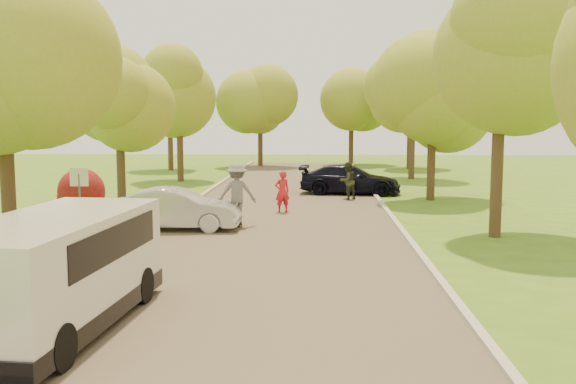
% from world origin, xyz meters
% --- Properties ---
extents(ground, '(100.00, 100.00, 0.00)m').
position_xyz_m(ground, '(0.00, 0.00, 0.00)').
color(ground, '#426C19').
rests_on(ground, ground).
extents(road, '(8.00, 60.00, 0.01)m').
position_xyz_m(road, '(0.00, 8.00, 0.01)').
color(road, '#4C4438').
rests_on(road, ground).
extents(curb_left, '(0.18, 60.00, 0.12)m').
position_xyz_m(curb_left, '(-4.05, 8.00, 0.06)').
color(curb_left, '#B2AD9E').
rests_on(curb_left, ground).
extents(curb_right, '(0.18, 60.00, 0.12)m').
position_xyz_m(curb_right, '(4.05, 8.00, 0.06)').
color(curb_right, '#B2AD9E').
rests_on(curb_right, ground).
extents(street_sign, '(0.55, 0.06, 2.17)m').
position_xyz_m(street_sign, '(-5.80, 4.00, 1.56)').
color(street_sign, '#59595E').
rests_on(street_sign, ground).
extents(red_shrub, '(1.70, 1.70, 1.95)m').
position_xyz_m(red_shrub, '(-6.30, 5.50, 1.10)').
color(red_shrub, '#382619').
rests_on(red_shrub, ground).
extents(tree_l_mida, '(4.71, 4.60, 7.39)m').
position_xyz_m(tree_l_mida, '(-6.30, 1.00, 5.17)').
color(tree_l_mida, '#382619').
rests_on(tree_l_mida, ground).
extents(tree_l_midb, '(4.30, 4.20, 6.62)m').
position_xyz_m(tree_l_midb, '(-6.81, 12.00, 4.59)').
color(tree_l_midb, '#382619').
rests_on(tree_l_midb, ground).
extents(tree_l_far, '(4.92, 4.80, 7.79)m').
position_xyz_m(tree_l_far, '(-6.39, 22.00, 5.47)').
color(tree_l_far, '#382619').
rests_on(tree_l_far, ground).
extents(tree_r_mida, '(5.13, 5.00, 7.95)m').
position_xyz_m(tree_r_mida, '(7.02, 5.00, 5.54)').
color(tree_r_mida, '#382619').
rests_on(tree_r_mida, ground).
extents(tree_r_midb, '(4.51, 4.40, 7.01)m').
position_xyz_m(tree_r_midb, '(6.60, 14.00, 4.88)').
color(tree_r_midb, '#382619').
rests_on(tree_r_midb, ground).
extents(tree_r_far, '(5.33, 5.20, 8.34)m').
position_xyz_m(tree_r_far, '(7.23, 24.00, 5.83)').
color(tree_r_far, '#382619').
rests_on(tree_r_far, ground).
extents(tree_bg_a, '(5.12, 5.00, 7.72)m').
position_xyz_m(tree_bg_a, '(-8.78, 30.00, 5.31)').
color(tree_bg_a, '#382619').
rests_on(tree_bg_a, ground).
extents(tree_bg_b, '(5.12, 5.00, 7.95)m').
position_xyz_m(tree_bg_b, '(8.22, 32.00, 5.54)').
color(tree_bg_b, '#382619').
rests_on(tree_bg_b, ground).
extents(tree_bg_c, '(4.92, 4.80, 7.33)m').
position_xyz_m(tree_bg_c, '(-2.79, 34.00, 5.02)').
color(tree_bg_c, '#382619').
rests_on(tree_bg_c, ground).
extents(tree_bg_d, '(5.12, 5.00, 7.72)m').
position_xyz_m(tree_bg_d, '(4.22, 36.00, 5.31)').
color(tree_bg_d, '#382619').
rests_on(tree_bg_d, ground).
extents(minivan, '(2.49, 5.47, 1.99)m').
position_xyz_m(minivan, '(-3.20, -4.16, 1.05)').
color(minivan, silver).
rests_on(minivan, ground).
extents(silver_sedan, '(4.21, 1.53, 1.38)m').
position_xyz_m(silver_sedan, '(-3.30, 5.83, 0.69)').
color(silver_sedan, '#B7B6BC').
rests_on(silver_sedan, ground).
extents(dark_sedan, '(5.02, 2.48, 1.40)m').
position_xyz_m(dark_sedan, '(2.91, 16.09, 0.70)').
color(dark_sedan, black).
rests_on(dark_sedan, ground).
extents(longboard, '(0.47, 1.07, 0.12)m').
position_xyz_m(longboard, '(-1.40, 6.68, 0.11)').
color(longboard, black).
rests_on(longboard, ground).
extents(skateboarder, '(1.41, 0.97, 2.01)m').
position_xyz_m(skateboarder, '(-1.40, 6.68, 1.14)').
color(skateboarder, slate).
rests_on(skateboarder, longboard).
extents(person_striped, '(0.70, 0.60, 1.63)m').
position_xyz_m(person_striped, '(-0.03, 9.86, 0.82)').
color(person_striped, red).
rests_on(person_striped, ground).
extents(person_olive, '(1.05, 1.02, 1.70)m').
position_xyz_m(person_olive, '(2.69, 13.95, 0.85)').
color(person_olive, '#282E1B').
rests_on(person_olive, ground).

